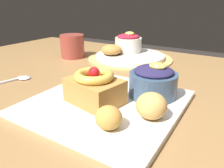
# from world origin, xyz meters

# --- Properties ---
(dining_table) EXTENTS (1.56, 0.94, 0.73)m
(dining_table) POSITION_xyz_m (0.00, 0.00, 0.64)
(dining_table) COLOR olive
(dining_table) RESTS_ON ground_plane
(woven_placemat) EXTENTS (0.30, 0.30, 0.00)m
(woven_placemat) POSITION_xyz_m (-0.18, 0.28, 0.73)
(woven_placemat) COLOR tan
(woven_placemat) RESTS_ON dining_table
(front_plate) EXTENTS (0.28, 0.28, 0.01)m
(front_plate) POSITION_xyz_m (-0.06, -0.07, 0.74)
(front_plate) COLOR white
(front_plate) RESTS_ON dining_table
(cake_slice) EXTENTS (0.11, 0.09, 0.07)m
(cake_slice) POSITION_xyz_m (-0.07, -0.09, 0.77)
(cake_slice) COLOR #B77F3D
(cake_slice) RESTS_ON front_plate
(berry_ramekin) EXTENTS (0.10, 0.10, 0.07)m
(berry_ramekin) POSITION_xyz_m (0.01, 0.00, 0.77)
(berry_ramekin) COLOR #3D5675
(berry_ramekin) RESTS_ON front_plate
(fritter_front) EXTENTS (0.05, 0.05, 0.04)m
(fritter_front) POSITION_xyz_m (0.04, -0.09, 0.76)
(fritter_front) COLOR tan
(fritter_front) RESTS_ON front_plate
(fritter_middle) EXTENTS (0.04, 0.04, 0.04)m
(fritter_middle) POSITION_xyz_m (-0.00, -0.15, 0.76)
(fritter_middle) COLOR gold
(fritter_middle) RESTS_ON front_plate
(back_plate) EXTENTS (0.24, 0.24, 0.01)m
(back_plate) POSITION_xyz_m (-0.18, 0.28, 0.74)
(back_plate) COLOR white
(back_plate) RESTS_ON woven_placemat
(back_ramekin) EXTENTS (0.10, 0.10, 0.07)m
(back_ramekin) POSITION_xyz_m (-0.21, 0.31, 0.78)
(back_ramekin) COLOR silver
(back_ramekin) RESTS_ON back_plate
(back_pastry) EXTENTS (0.07, 0.07, 0.04)m
(back_pastry) POSITION_xyz_m (-0.24, 0.24, 0.76)
(back_pastry) COLOR #B77F3D
(back_pastry) RESTS_ON back_plate
(spoon) EXTENTS (0.05, 0.12, 0.00)m
(spoon) POSITION_xyz_m (-0.34, -0.08, 0.73)
(spoon) COLOR silver
(spoon) RESTS_ON dining_table
(coffee_mug) EXTENTS (0.08, 0.08, 0.08)m
(coffee_mug) POSITION_xyz_m (-0.37, 0.19, 0.77)
(coffee_mug) COLOR #993D33
(coffee_mug) RESTS_ON dining_table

